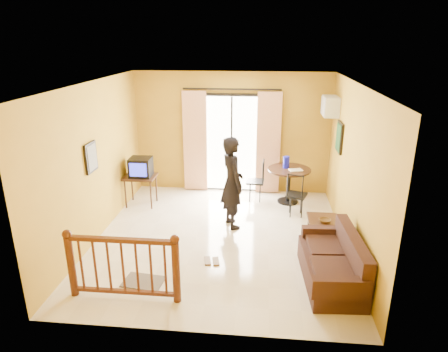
# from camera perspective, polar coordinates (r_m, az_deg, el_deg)

# --- Properties ---
(ground) EXTENTS (5.00, 5.00, 0.00)m
(ground) POSITION_cam_1_polar(r_m,az_deg,el_deg) (7.45, -0.53, -8.87)
(ground) COLOR beige
(ground) RESTS_ON ground
(room_shell) EXTENTS (5.00, 5.00, 5.00)m
(room_shell) POSITION_cam_1_polar(r_m,az_deg,el_deg) (6.82, -0.57, 3.86)
(room_shell) COLOR white
(room_shell) RESTS_ON ground
(balcony_door) EXTENTS (2.25, 0.14, 2.46)m
(balcony_door) POSITION_cam_1_polar(r_m,az_deg,el_deg) (9.29, 1.08, 4.75)
(balcony_door) COLOR black
(balcony_door) RESTS_ON ground
(tv_table) EXTENTS (0.67, 0.56, 0.67)m
(tv_table) POSITION_cam_1_polar(r_m,az_deg,el_deg) (8.85, -11.86, -0.47)
(tv_table) COLOR black
(tv_table) RESTS_ON ground
(television) EXTENTS (0.46, 0.43, 0.41)m
(television) POSITION_cam_1_polar(r_m,az_deg,el_deg) (8.75, -11.80, 1.27)
(television) COLOR black
(television) RESTS_ON tv_table
(picture_left) EXTENTS (0.05, 0.42, 0.52)m
(picture_left) POSITION_cam_1_polar(r_m,az_deg,el_deg) (7.25, -18.45, 2.55)
(picture_left) COLOR black
(picture_left) RESTS_ON room_shell
(dining_table) EXTENTS (0.94, 0.94, 0.78)m
(dining_table) POSITION_cam_1_polar(r_m,az_deg,el_deg) (8.90, 9.26, 0.04)
(dining_table) COLOR black
(dining_table) RESTS_ON ground
(water_jug) EXTENTS (0.14, 0.14, 0.26)m
(water_jug) POSITION_cam_1_polar(r_m,az_deg,el_deg) (8.86, 8.88, 1.96)
(water_jug) COLOR #1416C2
(water_jug) RESTS_ON dining_table
(serving_tray) EXTENTS (0.32, 0.26, 0.02)m
(serving_tray) POSITION_cam_1_polar(r_m,az_deg,el_deg) (8.76, 10.19, 0.86)
(serving_tray) COLOR silver
(serving_tray) RESTS_ON dining_table
(dining_chairs) EXTENTS (1.33, 1.19, 0.95)m
(dining_chairs) POSITION_cam_1_polar(r_m,az_deg,el_deg) (8.79, 7.17, -4.46)
(dining_chairs) COLOR black
(dining_chairs) RESTS_ON ground
(air_conditioner) EXTENTS (0.31, 0.60, 0.40)m
(air_conditioner) POSITION_cam_1_polar(r_m,az_deg,el_deg) (8.70, 14.92, 9.61)
(air_conditioner) COLOR silver
(air_conditioner) RESTS_ON room_shell
(botanical_print) EXTENTS (0.05, 0.50, 0.60)m
(botanical_print) POSITION_cam_1_polar(r_m,az_deg,el_deg) (8.19, 16.15, 5.35)
(botanical_print) COLOR black
(botanical_print) RESTS_ON room_shell
(coffee_table) EXTENTS (0.55, 0.99, 0.44)m
(coffee_table) POSITION_cam_1_polar(r_m,az_deg,el_deg) (7.26, 14.16, -7.69)
(coffee_table) COLOR black
(coffee_table) RESTS_ON ground
(bowl) EXTENTS (0.24, 0.24, 0.06)m
(bowl) POSITION_cam_1_polar(r_m,az_deg,el_deg) (7.24, 14.21, -6.23)
(bowl) COLOR brown
(bowl) RESTS_ON coffee_table
(sofa) EXTENTS (0.86, 1.69, 0.79)m
(sofa) POSITION_cam_1_polar(r_m,az_deg,el_deg) (6.32, 15.51, -12.12)
(sofa) COLOR black
(sofa) RESTS_ON ground
(standing_person) EXTENTS (0.67, 0.77, 1.79)m
(standing_person) POSITION_cam_1_polar(r_m,az_deg,el_deg) (7.58, 1.17, -0.96)
(standing_person) COLOR black
(standing_person) RESTS_ON ground
(stair_balustrade) EXTENTS (1.63, 0.13, 1.04)m
(stair_balustrade) POSITION_cam_1_polar(r_m,az_deg,el_deg) (5.80, -14.30, -11.96)
(stair_balustrade) COLOR #471E0F
(stair_balustrade) RESTS_ON ground
(doormat) EXTENTS (0.64, 0.47, 0.02)m
(doormat) POSITION_cam_1_polar(r_m,az_deg,el_deg) (6.37, -11.43, -14.57)
(doormat) COLOR #5A5148
(doormat) RESTS_ON ground
(sandals) EXTENTS (0.29, 0.26, 0.03)m
(sandals) POSITION_cam_1_polar(r_m,az_deg,el_deg) (6.73, -1.77, -12.06)
(sandals) COLOR brown
(sandals) RESTS_ON ground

